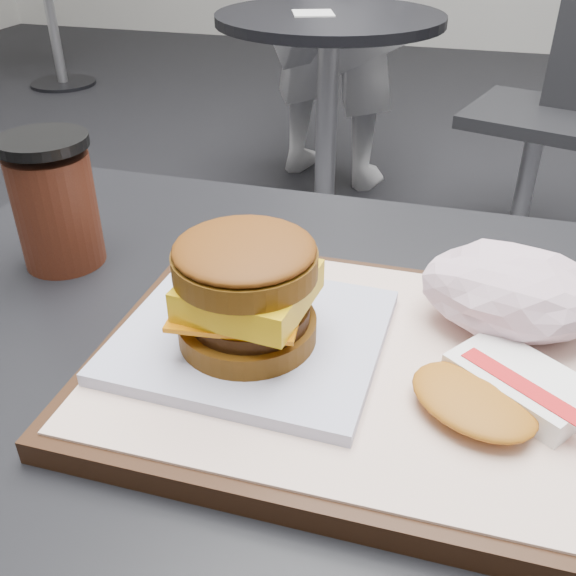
# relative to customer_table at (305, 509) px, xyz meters

# --- Properties ---
(customer_table) EXTENTS (0.80, 0.60, 0.77)m
(customer_table) POSITION_rel_customer_table_xyz_m (0.00, 0.00, 0.00)
(customer_table) COLOR #A5A5AA
(customer_table) RESTS_ON ground
(serving_tray) EXTENTS (0.38, 0.28, 0.02)m
(serving_tray) POSITION_rel_customer_table_xyz_m (0.04, -0.02, 0.20)
(serving_tray) COLOR black
(serving_tray) RESTS_ON customer_table
(breakfast_sandwich) EXTENTS (0.20, 0.18, 0.09)m
(breakfast_sandwich) POSITION_rel_customer_table_xyz_m (-0.04, -0.03, 0.24)
(breakfast_sandwich) COLOR silver
(breakfast_sandwich) RESTS_ON serving_tray
(hash_brown) EXTENTS (0.14, 0.13, 0.02)m
(hash_brown) POSITION_rel_customer_table_xyz_m (0.14, -0.04, 0.22)
(hash_brown) COLOR white
(hash_brown) RESTS_ON serving_tray
(crumpled_wrapper) EXTENTS (0.13, 0.11, 0.06)m
(crumpled_wrapper) POSITION_rel_customer_table_xyz_m (0.15, 0.05, 0.24)
(crumpled_wrapper) COLOR silver
(crumpled_wrapper) RESTS_ON serving_tray
(coffee_cup) EXTENTS (0.08, 0.08, 0.12)m
(coffee_cup) POSITION_rel_customer_table_xyz_m (-0.26, 0.08, 0.25)
(coffee_cup) COLOR #441B10
(coffee_cup) RESTS_ON customer_table
(neighbor_table) EXTENTS (0.70, 0.70, 0.75)m
(neighbor_table) POSITION_rel_customer_table_xyz_m (-0.35, 1.65, -0.03)
(neighbor_table) COLOR black
(neighbor_table) RESTS_ON ground
(napkin) EXTENTS (0.15, 0.15, 0.00)m
(napkin) POSITION_rel_customer_table_xyz_m (-0.40, 1.62, 0.17)
(napkin) COLOR white
(napkin) RESTS_ON neighbor_table
(neighbor_chair) EXTENTS (0.65, 0.52, 0.88)m
(neighbor_chair) POSITION_rel_customer_table_xyz_m (0.38, 1.76, -0.07)
(neighbor_chair) COLOR #9C9CA0
(neighbor_chair) RESTS_ON ground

